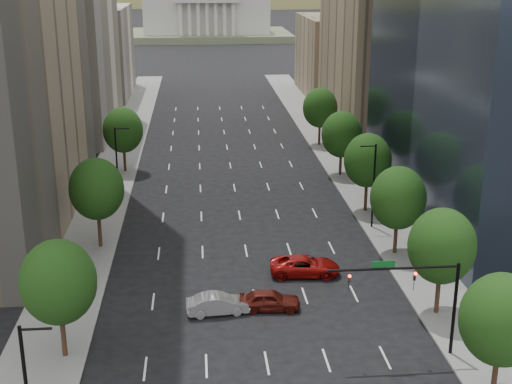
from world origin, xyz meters
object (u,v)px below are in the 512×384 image
object	(u,v)px
car_silver	(218,304)
traffic_signal	(421,289)
capitol	(206,15)
car_maroon	(269,300)
car_red_far	(305,266)

from	to	relation	value
car_silver	traffic_signal	bearing A→B (deg)	-124.77
capitol	car_silver	bearing A→B (deg)	-90.84
car_maroon	car_red_far	distance (m)	7.31
car_maroon	car_silver	world-z (taller)	car_maroon
traffic_signal	car_maroon	xyz separation A→B (m)	(-9.53, 7.84, -4.34)
car_maroon	car_red_far	xyz separation A→B (m)	(3.80, 6.24, 0.03)
capitol	car_red_far	world-z (taller)	capitol
traffic_signal	car_red_far	size ratio (longest dim) A/B	1.48
car_maroon	car_silver	size ratio (longest dim) A/B	0.99
traffic_signal	capitol	size ratio (longest dim) A/B	0.15
car_silver	car_red_far	xyz separation A→B (m)	(7.91, 6.53, 0.05)
capitol	car_silver	world-z (taller)	capitol
capitol	car_red_far	distance (m)	205.82
traffic_signal	capitol	bearing A→B (deg)	92.74
car_maroon	car_red_far	size ratio (longest dim) A/B	0.79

